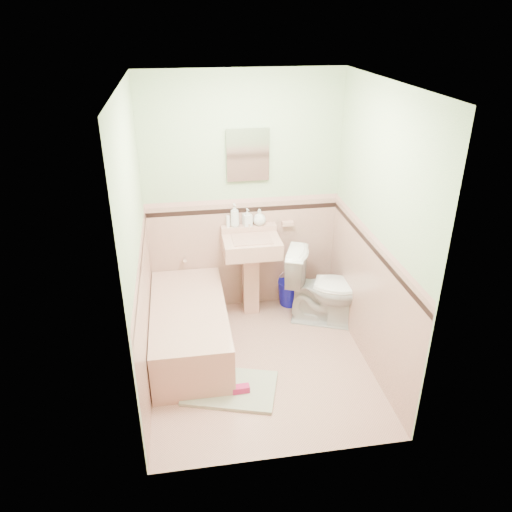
{
  "coord_description": "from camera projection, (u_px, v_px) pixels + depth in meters",
  "views": [
    {
      "loc": [
        -0.63,
        -3.67,
        2.97
      ],
      "look_at": [
        0.0,
        0.25,
        1.0
      ],
      "focal_mm": 34.92,
      "sensor_mm": 36.0,
      "label": 1
    }
  ],
  "objects": [
    {
      "name": "wainscot_front",
      "position": [
        287.0,
        393.0,
        3.42
      ],
      "size": [
        2.0,
        0.0,
        2.0
      ],
      "primitive_type": "plane",
      "rotation": [
        -1.57,
        0.0,
        0.0
      ],
      "color": "tan",
      "rests_on": "ground"
    },
    {
      "name": "bathtub",
      "position": [
        190.0,
        329.0,
        4.76
      ],
      "size": [
        0.7,
        1.5,
        0.45
      ],
      "primitive_type": "cube",
      "color": "tan",
      "rests_on": "floor"
    },
    {
      "name": "accent_back",
      "position": [
        243.0,
        210.0,
        5.11
      ],
      "size": [
        2.0,
        0.0,
        2.0
      ],
      "primitive_type": "plane",
      "rotation": [
        1.57,
        0.0,
        0.0
      ],
      "color": "black",
      "rests_on": "ground"
    },
    {
      "name": "bucket",
      "position": [
        290.0,
        292.0,
        5.55
      ],
      "size": [
        0.33,
        0.33,
        0.29
      ],
      "primitive_type": null,
      "rotation": [
        0.0,
        0.0,
        -0.17
      ],
      "color": "#1111A4",
      "rests_on": "floor"
    },
    {
      "name": "sink",
      "position": [
        251.0,
        277.0,
        5.22
      ],
      "size": [
        0.57,
        0.48,
        0.9
      ],
      "primitive_type": null,
      "color": "tan",
      "rests_on": "floor"
    },
    {
      "name": "wall_left",
      "position": [
        137.0,
        251.0,
        3.96
      ],
      "size": [
        0.0,
        2.5,
        2.5
      ],
      "primitive_type": "plane",
      "rotation": [
        1.57,
        0.0,
        1.57
      ],
      "color": "beige",
      "rests_on": "ground"
    },
    {
      "name": "accent_left",
      "position": [
        141.0,
        265.0,
        4.02
      ],
      "size": [
        0.0,
        2.2,
        2.2
      ],
      "primitive_type": "plane",
      "rotation": [
        1.57,
        0.0,
        1.57
      ],
      "color": "black",
      "rests_on": "ground"
    },
    {
      "name": "tub_faucet",
      "position": [
        185.0,
        258.0,
        5.21
      ],
      "size": [
        0.04,
        0.12,
        0.04
      ],
      "primitive_type": "cylinder",
      "rotation": [
        1.57,
        0.0,
        0.0
      ],
      "color": "silver",
      "rests_on": "wall_back"
    },
    {
      "name": "cap_front",
      "position": [
        289.0,
        317.0,
        3.15
      ],
      "size": [
        2.0,
        0.0,
        2.0
      ],
      "primitive_type": "plane",
      "rotation": [
        -1.57,
        0.0,
        0.0
      ],
      "color": "tan",
      "rests_on": "ground"
    },
    {
      "name": "tube",
      "position": [
        228.0,
        221.0,
        5.1
      ],
      "size": [
        0.04,
        0.04,
        0.12
      ],
      "primitive_type": "cylinder",
      "rotation": [
        0.0,
        0.0,
        -0.09
      ],
      "color": "white",
      "rests_on": "sink"
    },
    {
      "name": "wall_right",
      "position": [
        376.0,
        234.0,
        4.24
      ],
      "size": [
        0.0,
        2.5,
        2.5
      ],
      "primitive_type": "plane",
      "rotation": [
        1.57,
        0.0,
        -1.57
      ],
      "color": "beige",
      "rests_on": "ground"
    },
    {
      "name": "wainscot_left",
      "position": [
        147.0,
        319.0,
        4.25
      ],
      "size": [
        0.0,
        2.2,
        2.2
      ],
      "primitive_type": "plane",
      "rotation": [
        1.57,
        0.0,
        1.57
      ],
      "color": "tan",
      "rests_on": "ground"
    },
    {
      "name": "soap_bottle_left",
      "position": [
        235.0,
        215.0,
        5.08
      ],
      "size": [
        0.11,
        0.11,
        0.24
      ],
      "primitive_type": "imported",
      "rotation": [
        0.0,
        0.0,
        0.18
      ],
      "color": "#B2B2B2",
      "rests_on": "sink"
    },
    {
      "name": "sink_faucet",
      "position": [
        249.0,
        228.0,
        5.12
      ],
      "size": [
        0.02,
        0.02,
        0.1
      ],
      "primitive_type": "cylinder",
      "color": "silver",
      "rests_on": "sink"
    },
    {
      "name": "soap_bottle_right",
      "position": [
        259.0,
        217.0,
        5.13
      ],
      "size": [
        0.15,
        0.15,
        0.17
      ],
      "primitive_type": "imported",
      "rotation": [
        0.0,
        0.0,
        0.14
      ],
      "color": "#B2B2B2",
      "rests_on": "sink"
    },
    {
      "name": "floor",
      "position": [
        260.0,
        363.0,
        4.65
      ],
      "size": [
        2.2,
        2.2,
        0.0
      ],
      "primitive_type": "plane",
      "color": "tan",
      "rests_on": "ground"
    },
    {
      "name": "wainscot_back",
      "position": [
        244.0,
        255.0,
        5.35
      ],
      "size": [
        2.0,
        0.0,
        2.0
      ],
      "primitive_type": "plane",
      "rotation": [
        1.57,
        0.0,
        0.0
      ],
      "color": "tan",
      "rests_on": "ground"
    },
    {
      "name": "cap_left",
      "position": [
        140.0,
        254.0,
        3.97
      ],
      "size": [
        0.0,
        2.2,
        2.2
      ],
      "primitive_type": "plane",
      "rotation": [
        1.57,
        0.0,
        1.57
      ],
      "color": "tan",
      "rests_on": "ground"
    },
    {
      "name": "cap_right",
      "position": [
        374.0,
        238.0,
        4.25
      ],
      "size": [
        0.0,
        2.2,
        2.2
      ],
      "primitive_type": "plane",
      "rotation": [
        1.57,
        0.0,
        -1.57
      ],
      "color": "tan",
      "rests_on": "ground"
    },
    {
      "name": "wainscot_right",
      "position": [
        367.0,
        300.0,
        4.53
      ],
      "size": [
        0.0,
        2.2,
        2.2
      ],
      "primitive_type": "plane",
      "rotation": [
        1.57,
        0.0,
        -1.57
      ],
      "color": "tan",
      "rests_on": "ground"
    },
    {
      "name": "wall_front",
      "position": [
        290.0,
        315.0,
        3.13
      ],
      "size": [
        2.5,
        0.0,
        2.5
      ],
      "primitive_type": "plane",
      "rotation": [
        -1.57,
        0.0,
        0.0
      ],
      "color": "beige",
      "rests_on": "ground"
    },
    {
      "name": "accent_front",
      "position": [
        289.0,
        330.0,
        3.2
      ],
      "size": [
        2.0,
        0.0,
        2.0
      ],
      "primitive_type": "plane",
      "rotation": [
        -1.57,
        0.0,
        0.0
      ],
      "color": "black",
      "rests_on": "ground"
    },
    {
      "name": "medicine_cabinet",
      "position": [
        248.0,
        155.0,
        4.85
      ],
      "size": [
        0.36,
        0.04,
        0.45
      ],
      "primitive_type": "cube",
      "color": "white",
      "rests_on": "wall_back"
    },
    {
      "name": "shoe",
      "position": [
        241.0,
        389.0,
        4.25
      ],
      "size": [
        0.15,
        0.08,
        0.06
      ],
      "primitive_type": "cube",
      "rotation": [
        0.0,
        0.0,
        0.04
      ],
      "color": "#BF1E59",
      "rests_on": "bath_mat"
    },
    {
      "name": "toilet",
      "position": [
        325.0,
        287.0,
        5.12
      ],
      "size": [
        0.9,
        0.71,
        0.8
      ],
      "primitive_type": "imported",
      "rotation": [
        0.0,
        0.0,
        1.2
      ],
      "color": "white",
      "rests_on": "floor"
    },
    {
      "name": "cap_back",
      "position": [
        243.0,
        201.0,
        5.07
      ],
      "size": [
        2.0,
        0.0,
        2.0
      ],
      "primitive_type": "plane",
      "rotation": [
        1.57,
        0.0,
        0.0
      ],
      "color": "tan",
      "rests_on": "ground"
    },
    {
      "name": "soap_dish",
      "position": [
        288.0,
        223.0,
        5.24
      ],
      "size": [
        0.12,
        0.07,
        0.04
      ],
      "primitive_type": "cube",
      "color": "tan",
      "rests_on": "wall_back"
    },
    {
      "name": "soap_bottle_mid",
      "position": [
        247.0,
        217.0,
        5.11
      ],
      "size": [
        0.1,
        0.1,
        0.19
      ],
      "primitive_type": "imported",
      "rotation": [
        0.0,
        0.0,
        0.26
      ],
      "color": "#B2B2B2",
      "rests_on": "sink"
    },
    {
      "name": "bath_mat",
      "position": [
        230.0,
        388.0,
        4.33
      ],
      "size": [
        0.9,
        0.72,
        0.03
      ],
      "primitive_type": "cube",
      "rotation": [
        0.0,
        0.0,
        -0.29
      ],
      "color": "#9FAA8D",
      "rests_on": "floor"
    },
    {
      "name": "accent_right",
      "position": [
        373.0,
        248.0,
        4.3
      ],
      "size": [
        0.0,
        2.2,
        2.2
      ],
      "primitive_type": "plane",
      "rotation": [
        1.57,
        0.0,
        -1.57
      ],
      "color": "black",
      "rests_on": "ground"
    },
    {
      "name": "ceiling",
      "position": [
        262.0,
        83.0,
        3.54
      ],
      "size": [
        2.2,
        2.2,
        0.0
      ],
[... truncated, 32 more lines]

